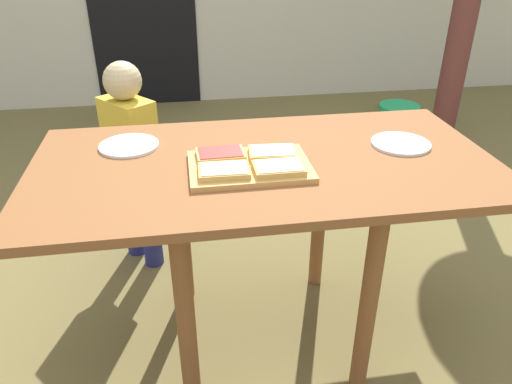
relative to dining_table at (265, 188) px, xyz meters
name	(u,v)px	position (x,y,z in m)	size (l,w,h in m)	color
ground_plane	(263,334)	(0.00, 0.00, -0.68)	(16.00, 16.00, 0.00)	brown
dining_table	(265,188)	(0.00, 0.00, 0.00)	(1.52, 0.78, 0.78)	brown
cutting_board	(250,166)	(-0.06, -0.06, 0.11)	(0.38, 0.26, 0.02)	tan
pizza_slice_far_left	(221,154)	(-0.14, 0.01, 0.13)	(0.16, 0.11, 0.02)	tan
pizza_slice_far_right	(272,153)	(0.02, -0.01, 0.13)	(0.16, 0.12, 0.02)	tan
pizza_slice_near_left	(224,171)	(-0.15, -0.11, 0.13)	(0.16, 0.11, 0.02)	tan
pizza_slice_near_right	(279,168)	(0.02, -0.12, 0.13)	(0.15, 0.11, 0.02)	tan
plate_white_right	(401,144)	(0.49, 0.05, 0.11)	(0.21, 0.21, 0.01)	silver
plate_white_left	(129,145)	(-0.45, 0.18, 0.11)	(0.21, 0.21, 0.01)	white
child_left	(133,156)	(-0.49, 0.61, -0.12)	(0.26, 0.27, 0.97)	navy
garden_hose_coil	(399,108)	(1.67, 2.49, -0.65)	(0.36, 0.36, 0.04)	#26C071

